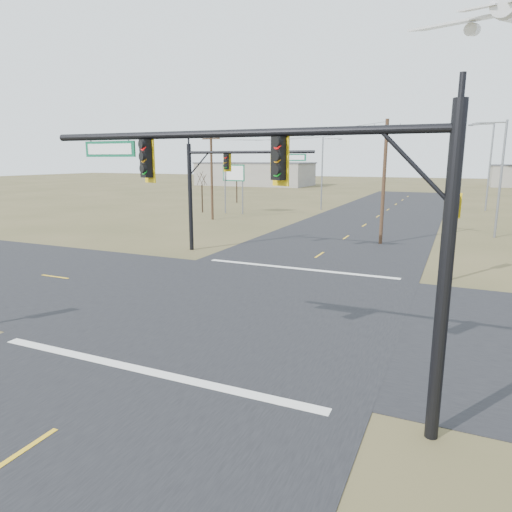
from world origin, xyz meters
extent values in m
plane|color=brown|center=(0.00, 0.00, 0.00)|extent=(320.00, 320.00, 0.00)
cube|color=black|center=(0.00, 0.00, 0.01)|extent=(160.00, 14.00, 0.02)
cube|color=black|center=(0.00, 0.00, 0.01)|extent=(14.00, 160.00, 0.02)
cube|color=silver|center=(0.00, -7.50, 0.03)|extent=(12.00, 0.40, 0.01)
cube|color=silver|center=(0.00, 7.50, 0.03)|extent=(12.00, 0.40, 0.01)
cylinder|color=black|center=(8.49, -7.50, 3.90)|extent=(0.31, 0.31, 7.80)
cylinder|color=black|center=(2.92, -7.50, 7.20)|extent=(11.14, 0.20, 0.20)
cube|color=#0C5537|center=(-0.81, -7.50, 6.85)|extent=(1.80, 0.05, 0.45)
cylinder|color=black|center=(-9.22, 10.07, 3.81)|extent=(0.30, 0.30, 7.62)
cylinder|color=black|center=(-4.59, 10.07, 7.02)|extent=(9.25, 0.20, 0.20)
cube|color=#0C5537|center=(-1.42, 10.07, 6.67)|extent=(1.80, 0.05, 0.45)
cylinder|color=black|center=(8.46, 8.46, 2.33)|extent=(0.20, 0.20, 4.66)
cylinder|color=#43301C|center=(3.16, 18.17, 4.76)|extent=(0.28, 0.28, 9.53)
cube|color=#43301C|center=(3.16, 18.17, 8.93)|extent=(2.17, 1.07, 0.12)
cylinder|color=#43301C|center=(-16.35, 25.84, 4.65)|extent=(0.27, 0.27, 9.31)
cube|color=#43301C|center=(-16.35, 25.84, 8.71)|extent=(2.28, 0.37, 0.12)
cylinder|color=slate|center=(-17.86, 31.78, 2.97)|extent=(0.16, 0.16, 5.93)
cylinder|color=slate|center=(-15.49, 31.78, 2.97)|extent=(0.16, 0.16, 5.93)
cube|color=#0C5537|center=(-16.68, 31.78, 4.94)|extent=(3.14, 0.55, 1.98)
cylinder|color=slate|center=(11.59, 25.21, 4.86)|extent=(0.19, 0.19, 9.71)
cylinder|color=slate|center=(10.42, 25.21, 9.51)|extent=(2.33, 0.12, 0.12)
cube|color=slate|center=(9.26, 25.21, 9.41)|extent=(0.54, 0.25, 0.17)
cylinder|color=slate|center=(11.73, 47.95, 5.55)|extent=(0.22, 0.22, 11.10)
cylinder|color=slate|center=(10.40, 47.95, 10.90)|extent=(2.66, 0.13, 0.13)
cube|color=slate|center=(9.06, 47.95, 10.80)|extent=(0.66, 0.43, 0.20)
cylinder|color=slate|center=(-8.20, 40.65, 4.68)|extent=(0.19, 0.19, 9.36)
cylinder|color=slate|center=(-7.07, 40.65, 9.16)|extent=(2.25, 0.11, 0.11)
cube|color=slate|center=(-5.95, 40.65, 9.06)|extent=(0.53, 0.28, 0.17)
cylinder|color=black|center=(-20.89, 31.33, 1.73)|extent=(0.17, 0.17, 3.46)
cylinder|color=black|center=(-22.83, 44.93, 2.08)|extent=(0.19, 0.19, 4.16)
cube|color=gray|center=(-40.00, 90.00, 2.75)|extent=(28.00, 14.00, 5.50)
cylinder|color=silver|center=(13.80, 73.15, 30.44)|extent=(4.78, 6.61, 13.82)
camera|label=1|loc=(8.65, -18.22, 6.56)|focal=32.00mm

